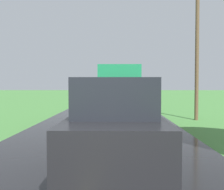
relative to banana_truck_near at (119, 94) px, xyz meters
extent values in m
cube|color=#2D2D30|center=(0.00, -0.84, -0.79)|extent=(0.90, 5.51, 0.24)
cube|color=brown|center=(0.00, -0.84, -0.59)|extent=(2.30, 5.80, 0.20)
cube|color=#197A4C|center=(0.00, 1.11, 0.46)|extent=(2.10, 1.90, 1.90)
cube|color=black|center=(0.00, 2.06, 0.80)|extent=(1.78, 0.02, 0.76)
cube|color=maroon|center=(-1.11, -1.82, 0.06)|extent=(0.08, 3.85, 1.10)
cube|color=maroon|center=(1.11, -1.82, 0.06)|extent=(0.08, 3.85, 1.10)
cube|color=maroon|center=(0.00, -3.70, 0.06)|extent=(2.30, 0.08, 1.10)
cube|color=maroon|center=(0.00, 0.07, 0.06)|extent=(2.30, 0.08, 1.10)
cylinder|color=black|center=(-1.05, 0.96, -0.89)|extent=(0.28, 1.00, 1.00)
cylinder|color=black|center=(1.05, 0.96, -0.89)|extent=(0.28, 1.00, 1.00)
cylinder|color=black|center=(-1.05, -2.44, -0.89)|extent=(0.28, 1.00, 1.00)
cylinder|color=black|center=(1.05, -2.44, -0.89)|extent=(0.28, 1.00, 1.00)
ellipsoid|color=#99CD2C|center=(-0.56, -0.23, -0.29)|extent=(0.57, 0.62, 0.51)
ellipsoid|color=#9EC125|center=(0.86, -2.42, 0.34)|extent=(0.58, 0.74, 0.45)
ellipsoid|color=#9AB62B|center=(-0.55, -2.38, 0.31)|extent=(0.54, 0.69, 0.48)
ellipsoid|color=#9EC42E|center=(-0.69, -0.48, 0.04)|extent=(0.45, 0.50, 0.40)
ellipsoid|color=#ADCA26|center=(-0.22, -2.45, -0.33)|extent=(0.54, 0.57, 0.38)
ellipsoid|color=#9FC327|center=(-0.34, -0.59, -0.27)|extent=(0.42, 0.53, 0.40)
ellipsoid|color=#ABBD26|center=(-0.12, -1.29, -0.34)|extent=(0.46, 0.53, 0.42)
ellipsoid|color=#A7BF24|center=(0.15, -2.88, -0.01)|extent=(0.47, 0.57, 0.41)
ellipsoid|color=#9DBF27|center=(-0.04, -1.83, -0.33)|extent=(0.56, 0.67, 0.39)
ellipsoid|color=#99C230|center=(0.73, -3.25, -0.32)|extent=(0.56, 0.56, 0.39)
cylinder|color=brown|center=(4.16, 1.79, 2.31)|extent=(0.20, 0.20, 7.55)
cube|color=black|center=(-0.15, -7.15, -0.57)|extent=(1.70, 4.10, 0.80)
cube|color=black|center=(-0.15, -7.35, 0.18)|extent=(1.44, 2.05, 0.70)
cylinder|color=black|center=(-0.92, -5.88, -1.07)|extent=(0.20, 0.64, 0.64)
cylinder|color=black|center=(0.62, -5.88, -1.07)|extent=(0.20, 0.64, 0.64)
cylinder|color=black|center=(-0.92, -8.42, -1.07)|extent=(0.20, 0.64, 0.64)
cylinder|color=black|center=(0.62, -8.42, -1.07)|extent=(0.20, 0.64, 0.64)
camera|label=1|loc=(-0.12, -12.49, 0.40)|focal=42.53mm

